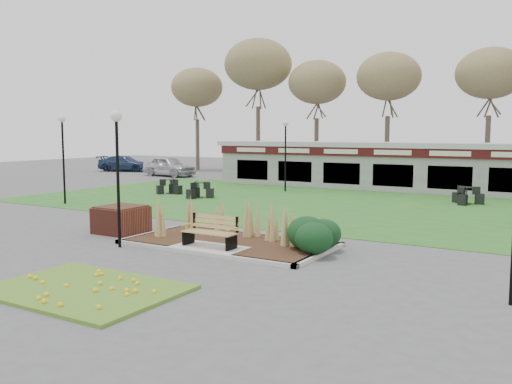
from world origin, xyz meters
The scene contains 17 objects.
ground centered at (0.00, 0.00, 0.00)m, with size 100.00×100.00×0.00m, color #515154.
lawn centered at (0.00, 12.00, 0.01)m, with size 34.00×16.00×0.02m, color #25611E.
flower_bed centered at (0.00, -4.60, 0.07)m, with size 4.20×3.00×0.16m.
planting_bed centered at (1.27, 1.35, 0.37)m, with size 6.75×3.40×1.27m.
park_bench centered at (0.00, 0.25, 0.59)m, with size 1.70×0.66×0.93m.
brick_planter centered at (-4.40, 1.00, 0.48)m, with size 1.50×1.50×0.95m.
food_pavilion centered at (0.00, 19.96, 1.48)m, with size 24.60×3.40×2.90m.
tree_backdrop centered at (0.00, 28.00, 8.36)m, with size 47.24×5.24×10.36m.
lamp_post_near_left centered at (-2.70, -0.80, 3.03)m, with size 0.35×0.35×4.16m.
lamp_post_mid_left centered at (-12.32, 5.19, 3.17)m, with size 0.36×0.36×4.35m.
lamp_post_far_left centered at (-5.61, 15.70, 3.07)m, with size 0.35×0.35×4.21m.
bistro_set_a centered at (-10.75, 11.31, 0.29)m, with size 1.38×1.53×0.81m.
bistro_set_b centered at (-8.12, 10.53, 0.30)m, with size 1.55×1.43×0.83m.
bistro_set_c centered at (4.69, 15.14, 0.30)m, with size 1.56×1.45×0.84m.
car_silver centered at (-18.91, 21.00, 0.81)m, with size 1.90×4.73×1.61m, color silver.
car_black centered at (-14.46, 27.00, 0.64)m, with size 1.35×3.88×1.28m, color black.
car_blue centered at (-26.00, 23.34, 0.71)m, with size 1.98×4.88×1.41m, color navy.
Camera 1 is at (9.24, -12.70, 3.50)m, focal length 38.00 mm.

